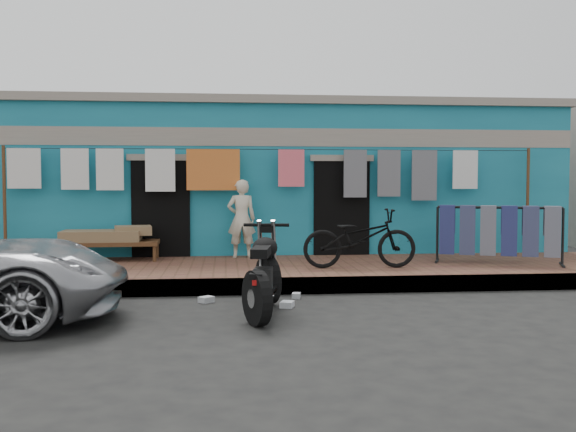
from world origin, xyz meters
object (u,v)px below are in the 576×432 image
object	(u,v)px
charpoy	(112,244)
jeans_rack	(498,234)
bicycle	(360,232)
motorcycle	(263,270)
seated_person	(241,219)

from	to	relation	value
charpoy	jeans_rack	bearing A→B (deg)	-9.87
jeans_rack	charpoy	bearing A→B (deg)	170.13
bicycle	motorcycle	bearing A→B (deg)	145.49
seated_person	bicycle	bearing A→B (deg)	136.20
bicycle	jeans_rack	xyz separation A→B (m)	(2.52, 0.28, -0.08)
bicycle	motorcycle	distance (m)	2.97
seated_person	jeans_rack	distance (m)	4.66
seated_person	bicycle	size ratio (longest dim) A/B	0.79
seated_person	jeans_rack	bearing A→B (deg)	159.95
jeans_rack	motorcycle	bearing A→B (deg)	-148.12
bicycle	jeans_rack	size ratio (longest dim) A/B	0.85
charpoy	seated_person	bearing A→B (deg)	5.03
seated_person	charpoy	bearing A→B (deg)	2.39
bicycle	charpoy	world-z (taller)	bicycle
charpoy	jeans_rack	size ratio (longest dim) A/B	0.82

